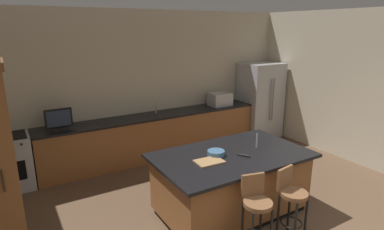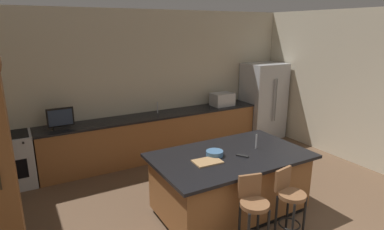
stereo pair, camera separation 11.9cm
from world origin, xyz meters
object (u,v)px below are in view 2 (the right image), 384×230
object	(u,v)px
refrigerator	(263,101)
tv_monitor	(61,119)
kitchen_island	(230,183)
bar_stool_right	(289,200)
tv_remote	(242,156)
cutting_board	(207,162)
microwave	(222,99)
bar_stool_left	(253,210)
range_oven	(8,162)
fruit_bowl	(215,153)

from	to	relation	value
refrigerator	tv_monitor	size ratio (longest dim) A/B	4.06
kitchen_island	bar_stool_right	world-z (taller)	bar_stool_right
bar_stool_right	tv_remote	distance (m)	0.84
refrigerator	tv_monitor	xyz separation A→B (m)	(-4.60, 0.02, 0.18)
refrigerator	cutting_board	world-z (taller)	refrigerator
refrigerator	tv_monitor	bearing A→B (deg)	179.75
tv_monitor	microwave	bearing A→B (deg)	0.86
tv_monitor	bar_stool_left	bearing A→B (deg)	-63.60
refrigerator	tv_remote	world-z (taller)	refrigerator
kitchen_island	refrigerator	xyz separation A→B (m)	(2.70, 2.37, 0.44)
bar_stool_left	cutting_board	bearing A→B (deg)	113.66
refrigerator	cutting_board	distance (m)	3.97
microwave	bar_stool_right	xyz separation A→B (m)	(-1.27, -3.32, -0.49)
kitchen_island	microwave	bearing A→B (deg)	57.74
tv_monitor	bar_stool_left	size ratio (longest dim) A/B	0.46
tv_remote	cutting_board	bearing A→B (deg)	140.81
bar_stool_left	range_oven	bearing A→B (deg)	140.82
cutting_board	range_oven	bearing A→B (deg)	133.17
kitchen_island	bar_stool_left	bearing A→B (deg)	-108.81
refrigerator	tv_remote	distance (m)	3.62
kitchen_island	tv_monitor	xyz separation A→B (m)	(-1.90, 2.39, 0.62)
microwave	bar_stool_right	size ratio (longest dim) A/B	0.51
refrigerator	microwave	bearing A→B (deg)	176.45
bar_stool_left	cutting_board	xyz separation A→B (m)	(-0.14, 0.79, 0.33)
bar_stool_left	bar_stool_right	xyz separation A→B (m)	(0.57, -0.02, -0.02)
bar_stool_left	fruit_bowl	size ratio (longest dim) A/B	4.08
refrigerator	fruit_bowl	world-z (taller)	refrigerator
range_oven	tv_remote	bearing A→B (deg)	-41.94
kitchen_island	tv_monitor	distance (m)	3.12
range_oven	tv_remote	world-z (taller)	range_oven
range_oven	microwave	world-z (taller)	microwave
range_oven	tv_monitor	size ratio (longest dim) A/B	2.09
refrigerator	bar_stool_left	size ratio (longest dim) A/B	1.85
tv_remote	bar_stool_right	bearing A→B (deg)	-107.16
range_oven	bar_stool_right	size ratio (longest dim) A/B	0.99
range_oven	bar_stool_right	world-z (taller)	bar_stool_right
bar_stool_right	cutting_board	xyz separation A→B (m)	(-0.70, 0.81, 0.36)
microwave	tv_remote	size ratio (longest dim) A/B	2.82
kitchen_island	tv_remote	xyz separation A→B (m)	(0.09, -0.14, 0.46)
fruit_bowl	tv_remote	xyz separation A→B (m)	(0.32, -0.21, -0.03)
refrigerator	microwave	size ratio (longest dim) A/B	3.77
kitchen_island	bar_stool_left	distance (m)	0.91
kitchen_island	range_oven	xyz separation A→B (m)	(-2.79, 2.45, -0.00)
bar_stool_right	fruit_bowl	distance (m)	1.13
tv_monitor	fruit_bowl	xyz separation A→B (m)	(1.68, -2.32, -0.14)
tv_monitor	bar_stool_right	distance (m)	3.96
tv_remote	cutting_board	world-z (taller)	tv_remote
microwave	bar_stool_right	world-z (taller)	microwave
microwave	cutting_board	bearing A→B (deg)	-128.13
tv_remote	bar_stool_left	bearing A→B (deg)	-149.39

